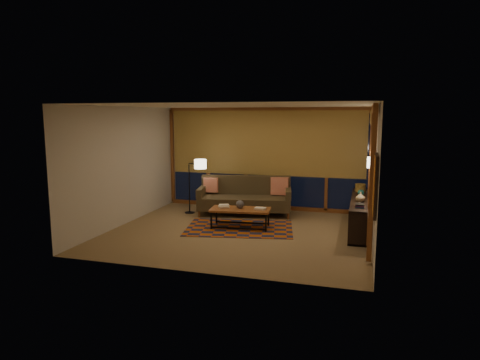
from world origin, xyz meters
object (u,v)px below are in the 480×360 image
(floor_lamp, at_px, (189,186))
(bookshelf, at_px, (360,214))
(sofa, at_px, (245,196))
(coffee_table, at_px, (240,218))

(floor_lamp, distance_m, bookshelf, 4.27)
(sofa, bearing_deg, coffee_table, -89.22)
(coffee_table, bearing_deg, sofa, 94.88)
(sofa, distance_m, coffee_table, 1.30)
(coffee_table, distance_m, bookshelf, 2.65)
(sofa, height_order, floor_lamp, floor_lamp)
(coffee_table, relative_size, bookshelf, 0.48)
(coffee_table, xyz_separation_m, bookshelf, (2.56, 0.67, 0.12))
(bookshelf, bearing_deg, coffee_table, -165.25)
(sofa, height_order, bookshelf, sofa)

